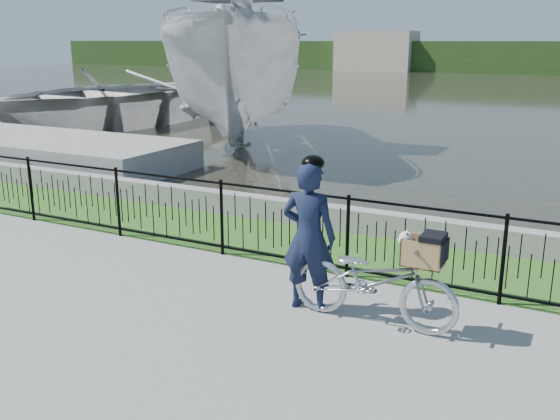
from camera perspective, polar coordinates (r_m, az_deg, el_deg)
The scene contains 11 objects.
ground at distance 7.72m, azimuth -5.39°, elevation -8.67°, with size 120.00×120.00×0.00m, color gray.
grass_strip at distance 9.85m, azimuth 2.80°, elevation -3.21°, with size 60.00×2.00×0.01m, color #315F1D.
water at distance 39.22m, azimuth 22.00°, elevation 9.64°, with size 120.00×120.00×0.00m, color #28281F.
quay_wall at distance 10.67m, azimuth 5.06°, elevation -0.68°, with size 60.00×0.30×0.40m, color gray.
fence at distance 8.82m, azimuth 0.13°, elevation -1.52°, with size 14.00×0.06×1.15m, color black, non-canonical shape.
far_building_left at distance 67.55m, azimuth 8.80°, elevation 14.18°, with size 8.00×4.00×4.00m, color #B3A48F.
dock at distance 18.17m, azimuth -22.97°, elevation 5.30°, with size 10.00×3.00×0.70m, color gray.
bicycle_rig at distance 7.12m, azimuth 8.65°, elevation -6.33°, with size 1.94×0.68×1.17m.
cyclist at distance 7.31m, azimuth 2.65°, elevation -2.29°, with size 0.69×0.48×1.86m.
boat_near at distance 18.96m, azimuth -3.81°, elevation 12.15°, with size 8.40×10.92×5.79m.
boat_far at distance 24.51m, azimuth -15.37°, elevation 9.91°, with size 8.32×10.88×2.10m.
Camera 1 is at (3.87, -5.90, 3.13)m, focal length 40.00 mm.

